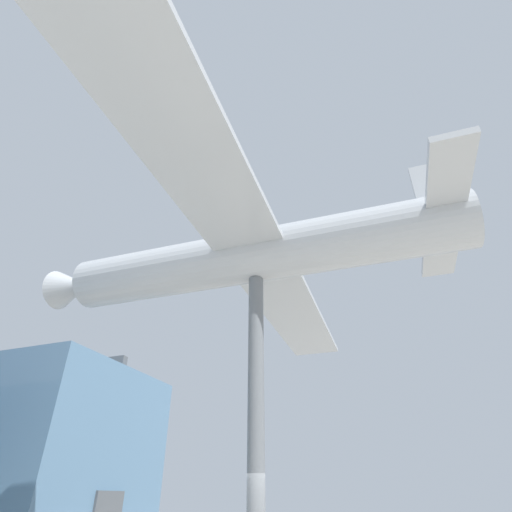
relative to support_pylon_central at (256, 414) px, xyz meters
The scene contains 2 objects.
support_pylon_central is the anchor object (origin of this frame).
suspended_airplane 4.64m from the support_pylon_central, 91.49° to the left, with size 19.87×14.15×2.96m.
Camera 1 is at (-9.92, -3.57, 1.99)m, focal length 28.00 mm.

